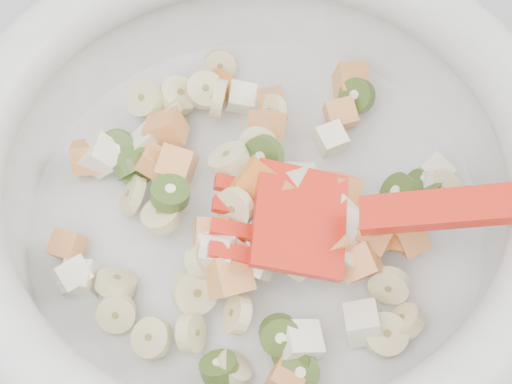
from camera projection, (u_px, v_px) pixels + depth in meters
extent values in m
cube|color=#A9A8AE|center=(275.00, 363.00, 0.94)|extent=(2.00, 0.60, 0.90)
cylinder|color=silver|center=(256.00, 222.00, 0.52)|extent=(0.31, 0.31, 0.02)
torus|color=silver|center=(256.00, 163.00, 0.46)|extent=(0.38, 0.38, 0.04)
cylinder|color=beige|center=(152.00, 338.00, 0.45)|extent=(0.03, 0.03, 0.02)
cylinder|color=beige|center=(162.00, 215.00, 0.48)|extent=(0.03, 0.03, 0.02)
cylinder|color=beige|center=(386.00, 335.00, 0.46)|extent=(0.03, 0.04, 0.02)
cylinder|color=beige|center=(219.00, 98.00, 0.53)|extent=(0.02, 0.03, 0.04)
cylinder|color=beige|center=(229.00, 159.00, 0.48)|extent=(0.03, 0.03, 0.02)
cylinder|color=beige|center=(233.00, 368.00, 0.45)|extent=(0.03, 0.03, 0.03)
cylinder|color=beige|center=(116.00, 313.00, 0.47)|extent=(0.03, 0.03, 0.03)
cylinder|color=beige|center=(195.00, 291.00, 0.46)|extent=(0.03, 0.03, 0.03)
cylinder|color=beige|center=(202.00, 261.00, 0.46)|extent=(0.03, 0.03, 0.03)
cylinder|color=beige|center=(179.00, 95.00, 0.55)|extent=(0.03, 0.03, 0.02)
cylinder|color=beige|center=(389.00, 285.00, 0.47)|extent=(0.03, 0.03, 0.03)
cylinder|color=beige|center=(405.00, 322.00, 0.47)|extent=(0.03, 0.03, 0.03)
cylinder|color=beige|center=(133.00, 196.00, 0.50)|extent=(0.03, 0.03, 0.03)
cylinder|color=beige|center=(145.00, 99.00, 0.54)|extent=(0.03, 0.04, 0.02)
cylinder|color=beige|center=(441.00, 190.00, 0.51)|extent=(0.03, 0.03, 0.02)
cylinder|color=beige|center=(235.00, 207.00, 0.46)|extent=(0.03, 0.03, 0.03)
cylinder|color=beige|center=(191.00, 333.00, 0.45)|extent=(0.02, 0.03, 0.03)
cylinder|color=beige|center=(166.00, 114.00, 0.53)|extent=(0.04, 0.03, 0.03)
cylinder|color=beige|center=(205.00, 90.00, 0.54)|extent=(0.03, 0.03, 0.02)
cylinder|color=beige|center=(237.00, 314.00, 0.46)|extent=(0.02, 0.03, 0.03)
cylinder|color=beige|center=(116.00, 284.00, 0.48)|extent=(0.03, 0.03, 0.03)
cylinder|color=beige|center=(258.00, 146.00, 0.50)|extent=(0.03, 0.03, 0.02)
cylinder|color=beige|center=(302.00, 263.00, 0.46)|extent=(0.03, 0.03, 0.03)
cylinder|color=beige|center=(220.00, 65.00, 0.57)|extent=(0.02, 0.02, 0.03)
cylinder|color=beige|center=(272.00, 112.00, 0.52)|extent=(0.02, 0.03, 0.03)
cube|color=#EB8B4A|center=(67.00, 246.00, 0.49)|extent=(0.03, 0.03, 0.02)
cube|color=#EB8B4A|center=(272.00, 105.00, 0.53)|extent=(0.02, 0.03, 0.03)
cube|color=#EB8B4A|center=(88.00, 157.00, 0.52)|extent=(0.02, 0.03, 0.03)
cube|color=#EB8B4A|center=(329.00, 247.00, 0.47)|extent=(0.02, 0.02, 0.02)
cube|color=#EB8B4A|center=(367.00, 238.00, 0.48)|extent=(0.03, 0.03, 0.03)
cube|color=#EB8B4A|center=(362.00, 234.00, 0.48)|extent=(0.03, 0.03, 0.04)
cube|color=#EB8B4A|center=(166.00, 130.00, 0.52)|extent=(0.03, 0.03, 0.03)
cube|color=#EB8B4A|center=(177.00, 164.00, 0.50)|extent=(0.03, 0.03, 0.03)
cube|color=#EB8B4A|center=(235.00, 254.00, 0.46)|extent=(0.03, 0.03, 0.03)
cube|color=#EB8B4A|center=(266.00, 125.00, 0.50)|extent=(0.03, 0.03, 0.03)
cube|color=#EB8B4A|center=(341.00, 115.00, 0.54)|extent=(0.02, 0.02, 0.03)
cube|color=#EB8B4A|center=(338.00, 191.00, 0.48)|extent=(0.03, 0.03, 0.03)
cube|color=#EB8B4A|center=(229.00, 276.00, 0.45)|extent=(0.03, 0.03, 0.03)
cube|color=#EB8B4A|center=(284.00, 384.00, 0.45)|extent=(0.03, 0.03, 0.03)
cube|color=#EB8B4A|center=(360.00, 262.00, 0.47)|extent=(0.03, 0.03, 0.03)
cube|color=#EB8B4A|center=(155.00, 162.00, 0.50)|extent=(0.03, 0.03, 0.03)
cube|color=#EB8B4A|center=(351.00, 83.00, 0.56)|extent=(0.03, 0.03, 0.03)
cube|color=#EB8B4A|center=(282.00, 200.00, 0.47)|extent=(0.03, 0.03, 0.04)
cube|color=#EB8B4A|center=(210.00, 235.00, 0.47)|extent=(0.02, 0.03, 0.03)
cube|color=#EB8B4A|center=(409.00, 235.00, 0.48)|extent=(0.02, 0.03, 0.03)
cylinder|color=olive|center=(401.00, 194.00, 0.50)|extent=(0.03, 0.03, 0.03)
cylinder|color=olive|center=(294.00, 354.00, 0.45)|extent=(0.03, 0.03, 0.03)
cylinder|color=olive|center=(424.00, 184.00, 0.51)|extent=(0.02, 0.03, 0.02)
cylinder|color=olive|center=(263.00, 156.00, 0.48)|extent=(0.03, 0.03, 0.03)
cylinder|color=olive|center=(329.00, 201.00, 0.48)|extent=(0.03, 0.03, 0.02)
cylinder|color=olive|center=(116.00, 148.00, 0.52)|extent=(0.03, 0.03, 0.02)
cylinder|color=olive|center=(299.00, 372.00, 0.45)|extent=(0.03, 0.03, 0.02)
cylinder|color=olive|center=(219.00, 368.00, 0.45)|extent=(0.03, 0.03, 0.02)
cylinder|color=olive|center=(280.00, 335.00, 0.45)|extent=(0.03, 0.03, 0.03)
cylinder|color=olive|center=(357.00, 96.00, 0.54)|extent=(0.03, 0.03, 0.02)
cylinder|color=olive|center=(133.00, 166.00, 0.51)|extent=(0.04, 0.03, 0.04)
cylinder|color=olive|center=(170.00, 193.00, 0.48)|extent=(0.03, 0.03, 0.02)
cylinder|color=olive|center=(135.00, 167.00, 0.51)|extent=(0.03, 0.03, 0.02)
cylinder|color=olive|center=(281.00, 204.00, 0.47)|extent=(0.03, 0.03, 0.03)
cube|color=beige|center=(258.00, 262.00, 0.46)|extent=(0.03, 0.03, 0.02)
cube|color=beige|center=(100.00, 155.00, 0.52)|extent=(0.03, 0.03, 0.03)
cube|color=beige|center=(337.00, 228.00, 0.48)|extent=(0.03, 0.03, 0.03)
cube|color=beige|center=(149.00, 142.00, 0.52)|extent=(0.02, 0.02, 0.03)
cube|color=beige|center=(331.00, 139.00, 0.51)|extent=(0.02, 0.02, 0.02)
cube|color=beige|center=(241.00, 97.00, 0.54)|extent=(0.02, 0.03, 0.03)
cube|color=beige|center=(362.00, 323.00, 0.46)|extent=(0.03, 0.03, 0.03)
cube|color=beige|center=(299.00, 343.00, 0.45)|extent=(0.03, 0.02, 0.03)
cube|color=beige|center=(429.00, 193.00, 0.51)|extent=(0.03, 0.03, 0.03)
cube|color=beige|center=(335.00, 210.00, 0.48)|extent=(0.03, 0.03, 0.03)
cube|color=beige|center=(220.00, 249.00, 0.46)|extent=(0.03, 0.04, 0.03)
cube|color=beige|center=(218.00, 254.00, 0.46)|extent=(0.03, 0.03, 0.02)
cube|color=beige|center=(294.00, 183.00, 0.47)|extent=(0.03, 0.03, 0.03)
cube|color=beige|center=(435.00, 173.00, 0.52)|extent=(0.02, 0.03, 0.02)
cube|color=beige|center=(342.00, 248.00, 0.47)|extent=(0.04, 0.03, 0.03)
cube|color=beige|center=(81.00, 278.00, 0.48)|extent=(0.03, 0.02, 0.02)
cube|color=beige|center=(71.00, 274.00, 0.48)|extent=(0.03, 0.03, 0.03)
cube|color=orange|center=(405.00, 240.00, 0.49)|extent=(0.03, 0.03, 0.02)
cube|color=orange|center=(254.00, 180.00, 0.46)|extent=(0.03, 0.03, 0.03)
cube|color=orange|center=(218.00, 88.00, 0.55)|extent=(0.03, 0.03, 0.02)
cube|color=red|center=(300.00, 220.00, 0.46)|extent=(0.08, 0.08, 0.03)
cube|color=red|center=(237.00, 186.00, 0.47)|extent=(0.03, 0.02, 0.01)
cube|color=red|center=(236.00, 208.00, 0.46)|extent=(0.03, 0.02, 0.01)
cube|color=red|center=(234.00, 230.00, 0.46)|extent=(0.03, 0.02, 0.01)
cube|color=red|center=(232.00, 253.00, 0.45)|extent=(0.03, 0.02, 0.01)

